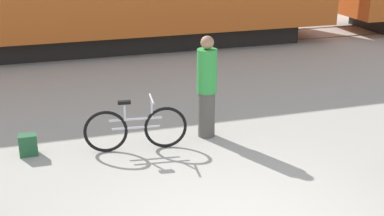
% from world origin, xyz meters
% --- Properties ---
extents(rail_near, '(53.28, 0.07, 0.01)m').
position_xyz_m(rail_near, '(0.00, 9.38, 0.01)').
color(rail_near, '#4C4238').
rests_on(rail_near, ground_plane).
extents(rail_far, '(53.28, 0.07, 0.01)m').
position_xyz_m(rail_far, '(0.00, 10.81, 0.01)').
color(rail_far, '#4C4238').
rests_on(rail_far, ground_plane).
extents(bicycle_silver, '(1.64, 0.46, 0.86)m').
position_xyz_m(bicycle_silver, '(-0.67, 2.86, 0.37)').
color(bicycle_silver, black).
rests_on(bicycle_silver, ground_plane).
extents(person_in_green, '(0.33, 0.33, 1.73)m').
position_xyz_m(person_in_green, '(0.58, 3.07, 0.87)').
color(person_in_green, '#514C47').
rests_on(person_in_green, ground_plane).
extents(backpack, '(0.28, 0.20, 0.34)m').
position_xyz_m(backpack, '(-2.33, 3.17, 0.17)').
color(backpack, '#235633').
rests_on(backpack, ground_plane).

